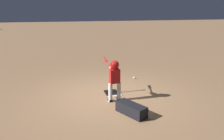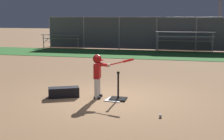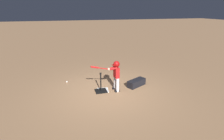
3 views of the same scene
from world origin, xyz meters
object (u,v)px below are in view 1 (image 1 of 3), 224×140
Objects in this scene: batter_child at (114,75)px; baseball at (134,78)px; batting_tee at (111,90)px; equipment_bag at (131,109)px.

batter_child is 16.33× the size of baseball.
batting_tee reaches higher than baseball.
equipment_bag is (-2.78, 1.17, 0.10)m from baseball.
batting_tee is 0.87m from batter_child.
batter_child is (-0.57, 0.08, 0.66)m from batting_tee.
equipment_bag reaches higher than baseball.
batting_tee is 1.77m from baseball.
equipment_bag is at bearing -170.31° from batter_child.
batter_child is at bearing 143.57° from baseball.
baseball is (1.81, -1.33, -0.73)m from batter_child.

